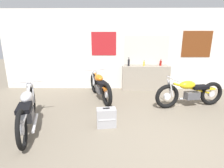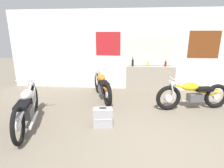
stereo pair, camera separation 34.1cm
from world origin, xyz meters
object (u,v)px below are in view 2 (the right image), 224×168
Objects in this scene: hard_case_silver at (103,117)px; bottle_left_center at (148,64)px; bottle_leftmost at (133,62)px; bottle_center at (166,63)px; motorcycle_yellow at (193,95)px; motorcycle_silver at (27,107)px; motorcycle_orange at (102,86)px.

bottle_left_center is at bearing 65.88° from hard_case_silver.
bottle_center is (1.14, 0.06, -0.03)m from bottle_leftmost.
bottle_left_center is at bearing -173.18° from bottle_center.
hard_case_silver is (-2.25, -1.16, -0.19)m from motorcycle_yellow.
motorcycle_silver is at bearing -176.62° from hard_case_silver.
bottle_leftmost is at bearing -176.85° from bottle_center.
motorcycle_silver reaches higher than hard_case_silver.
bottle_center is at bearing 25.47° from motorcycle_orange.
bottle_leftmost is 0.69× the size of hard_case_silver.
motorcycle_orange is at bearing 166.81° from motorcycle_yellow.
bottle_center is 0.12× the size of motorcycle_yellow.
bottle_left_center is at bearing 124.72° from motorcycle_yellow.
bottle_center is 3.38m from hard_case_silver.
bottle_leftmost is 1.27× the size of bottle_center.
motorcycle_silver is at bearing -126.24° from motorcycle_orange.
bottle_left_center is at bearing -0.99° from bottle_leftmost.
bottle_left_center is 0.11× the size of motorcycle_orange.
bottle_left_center is (0.54, -0.01, -0.04)m from bottle_leftmost.
motorcycle_yellow is (0.45, -1.58, -0.59)m from bottle_center.
motorcycle_silver is 1.66m from hard_case_silver.
motorcycle_orange reaches higher than hard_case_silver.
bottle_leftmost is 0.54m from bottle_left_center.
bottle_center is 1.75m from motorcycle_yellow.
bottle_leftmost reaches higher than motorcycle_yellow.
bottle_leftmost is at bearing 76.14° from hard_case_silver.
bottle_left_center is 0.48× the size of hard_case_silver.
bottle_center reaches higher than bottle_left_center.
bottle_leftmost is 2.88m from hard_case_silver.
motorcycle_silver is (-2.84, -2.77, -0.54)m from bottle_left_center.
hard_case_silver is (-1.20, -2.68, -0.77)m from bottle_left_center.
motorcycle_orange is (-1.48, -0.92, -0.57)m from bottle_left_center.
bottle_left_center is 4.01m from motorcycle_silver.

